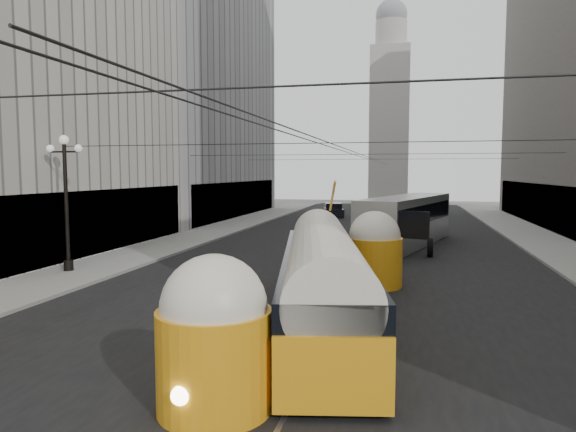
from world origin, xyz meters
The scene contains 13 objects.
road centered at (0.00, 32.50, 0.00)m, with size 20.00×85.00×0.02m, color black.
sidewalk_left centered at (-12.00, 36.00, 0.07)m, with size 4.00×72.00×0.15m, color gray.
sidewalk_right centered at (12.00, 36.00, 0.07)m, with size 4.00×72.00×0.15m, color gray.
rail_left centered at (-0.75, 32.50, 0.00)m, with size 0.12×85.00×0.04m, color gray.
rail_right centered at (0.75, 32.50, 0.00)m, with size 0.12×85.00×0.04m, color gray.
building_left_far centered at (-19.99, 48.00, 14.31)m, with size 12.60×28.60×28.60m.
distant_tower centered at (0.00, 80.00, 14.97)m, with size 6.00×6.00×31.36m.
lamppost_left_mid centered at (-12.60, 18.00, 3.74)m, with size 1.86×0.44×6.37m.
catenary centered at (0.12, 31.49, 5.88)m, with size 25.00×72.00×0.23m.
streetcar centered at (0.50, 12.49, 1.58)m, with size 4.74×14.62×3.23m.
city_bus centered at (3.00, 31.16, 1.77)m, with size 6.07×13.13×3.22m.
sedan_white_far centered at (2.94, 46.90, 0.63)m, with size 2.13×4.52×1.39m.
sedan_dark_far centered at (-4.77, 51.65, 0.67)m, with size 2.87×5.00×1.49m.
Camera 1 is at (3.03, -3.02, 4.82)m, focal length 32.00 mm.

